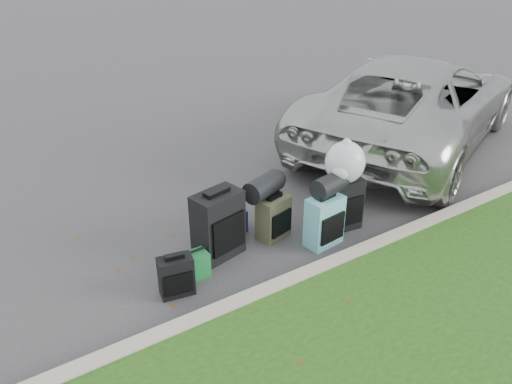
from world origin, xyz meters
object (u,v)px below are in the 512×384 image
suitcase_large_black_left (218,225)px  tote_navy (234,221)px  suitcase_olive (273,218)px  suitcase_teal (324,221)px  suv (413,101)px  suitcase_large_black_right (343,204)px  suitcase_small_black (176,276)px  tote_green (196,265)px

suitcase_large_black_left → tote_navy: size_ratio=2.76×
suitcase_olive → suitcase_teal: bearing=-60.6°
suv → tote_navy: size_ratio=19.00×
suitcase_large_black_right → suitcase_small_black: bearing=-171.7°
suitcase_large_black_left → suitcase_teal: (1.18, -0.49, -0.09)m
suitcase_large_black_left → tote_navy: bearing=27.3°
suitcase_large_black_right → tote_navy: suitcase_large_black_right is taller
suv → tote_navy: bearing=78.4°
suitcase_olive → tote_green: suitcase_olive is taller
suitcase_large_black_left → suitcase_teal: bearing=-34.7°
suitcase_large_black_left → suitcase_small_black: bearing=-163.9°
suitcase_large_black_left → suitcase_olive: suitcase_large_black_left is taller
suitcase_large_black_right → suitcase_large_black_left: bearing=175.5°
suv → suitcase_small_black: suv is taller
suitcase_small_black → tote_green: size_ratio=1.51×
suitcase_small_black → tote_green: suitcase_small_black is taller
suitcase_large_black_right → tote_green: bearing=-175.9°
suitcase_small_black → suitcase_large_black_right: bearing=12.1°
suv → suitcase_large_black_left: suv is taller
suitcase_large_black_right → suitcase_teal: bearing=-152.9°
tote_green → suitcase_olive: bearing=8.8°
tote_green → tote_navy: (0.83, 0.58, -0.00)m
suitcase_small_black → suitcase_olive: bearing=24.2°
suitcase_small_black → tote_navy: 1.36m
suitcase_small_black → tote_navy: suitcase_small_black is taller
suitcase_small_black → suitcase_large_black_left: bearing=38.8°
suv → suitcase_teal: (-3.37, -1.69, -0.46)m
suitcase_olive → suitcase_large_black_right: suitcase_large_black_right is taller
tote_green → suitcase_teal: bearing=-10.2°
suitcase_olive → suitcase_teal: 0.63m
suv → tote_green: bearing=82.7°
suv → suitcase_small_black: 5.53m
suitcase_olive → tote_navy: (-0.34, 0.37, -0.13)m
tote_navy → suitcase_large_black_right: bearing=-26.7°
suitcase_teal → suitcase_large_black_right: size_ratio=0.93×
suitcase_small_black → suitcase_olive: size_ratio=0.81×
suitcase_small_black → suitcase_large_black_left: size_ratio=0.55×
suitcase_large_black_left → tote_navy: 0.60m
suitcase_large_black_left → tote_green: suitcase_large_black_left is taller
suv → tote_navy: suv is taller
tote_navy → suitcase_small_black: bearing=-145.0°
suitcase_olive → tote_green: (-1.17, -0.20, -0.13)m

